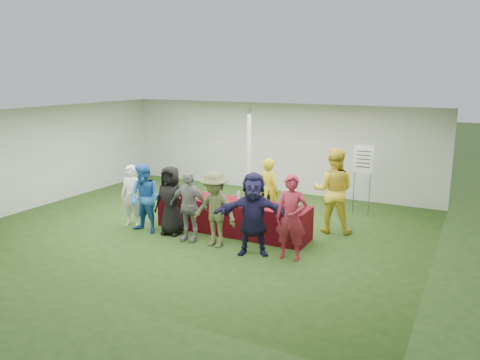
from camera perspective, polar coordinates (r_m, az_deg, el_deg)
The scene contains 18 objects.
ground at distance 11.24m, azimuth -3.95°, elevation -5.62°, with size 60.00×60.00×0.00m, color #284719.
tent at distance 11.68m, azimuth 1.11°, elevation 1.97°, with size 10.00×10.00×10.00m.
serving_table at distance 10.67m, azimuth -0.96°, elevation -4.48°, with size 3.60×0.80×0.75m, color #57080E.
wine_bottles at distance 10.41m, azimuth 2.12°, elevation -2.09°, with size 0.64×0.15×0.32m.
wine_glasses at distance 10.63m, azimuth -4.56°, elevation -1.86°, with size 2.75×0.17×0.16m.
water_bottle at distance 10.55m, azimuth -0.17°, elevation -1.97°, with size 0.07×0.07×0.23m.
bar_towel at distance 10.00m, azimuth 6.99°, elevation -3.44°, with size 0.25×0.18×0.03m, color white.
dump_bucket at distance 9.72m, azimuth 6.72°, elevation -3.45°, with size 0.24×0.24×0.18m, color slate.
wine_list_sign at distance 12.23m, azimuth 14.77°, elevation 1.87°, with size 0.50×0.03×1.80m.
staff_pourer at distance 11.22m, azimuth 3.59°, elevation -1.36°, with size 0.59×0.39×1.61m, color gold.
staff_back at distance 10.78m, azimuth 11.28°, elevation -1.27°, with size 0.94×0.73×1.94m, color yellow.
customer_0 at distance 11.34m, azimuth -13.06°, elevation -1.89°, with size 0.53×0.35×1.47m, color white.
customer_1 at distance 10.80m, azimuth -11.54°, elevation -2.23°, with size 0.77×0.60×1.58m, color blue.
customer_2 at distance 10.58m, azimuth -8.41°, elevation -2.48°, with size 0.76×0.50×1.56m, color black.
customer_3 at distance 10.12m, azimuth -6.31°, elevation -3.21°, with size 0.90×0.37×1.53m, color gray.
customer_4 at distance 9.73m, azimuth -3.11°, elevation -3.57°, with size 1.04×0.60×1.61m, color brown.
customer_5 at distance 9.28m, azimuth 1.63°, elevation -4.15°, with size 1.56×0.50×1.68m, color #1A193B.
customer_6 at distance 9.09m, azimuth 6.26°, elevation -4.55°, with size 0.62×0.40×1.69m, color maroon.
Camera 1 is at (5.58, -9.09, 3.54)m, focal length 35.00 mm.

